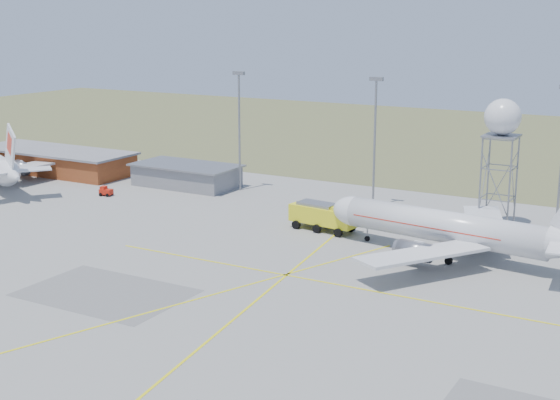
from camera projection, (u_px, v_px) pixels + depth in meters
The scene contains 10 objects.
ground at pixel (167, 391), 63.12m from camera, with size 400.00×400.00×0.00m, color #A1A09C.
grass_strip at pixel (537, 146), 181.52m from camera, with size 400.00×120.00×0.03m, color #525C32.
building_orange at pixel (55, 161), 151.15m from camera, with size 33.00×12.00×4.30m.
building_grey at pixel (186, 175), 138.45m from camera, with size 19.00×10.00×3.90m.
mast_a at pixel (239, 121), 133.00m from camera, with size 2.20×0.50×20.50m.
mast_b at pixel (375, 132), 120.97m from camera, with size 2.20×0.50×20.50m.
airliner_main at pixel (449, 228), 97.36m from camera, with size 35.83×34.61×12.20m.
radar_tower at pixel (500, 156), 109.54m from camera, with size 5.10×5.10×18.46m.
fire_truck at pixel (325, 217), 109.79m from camera, with size 10.28×4.97×3.98m.
baggage_tug at pixel (106, 192), 131.36m from camera, with size 2.26×1.93×1.61m.
Camera 1 is at (36.59, -45.73, 29.63)m, focal length 50.00 mm.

